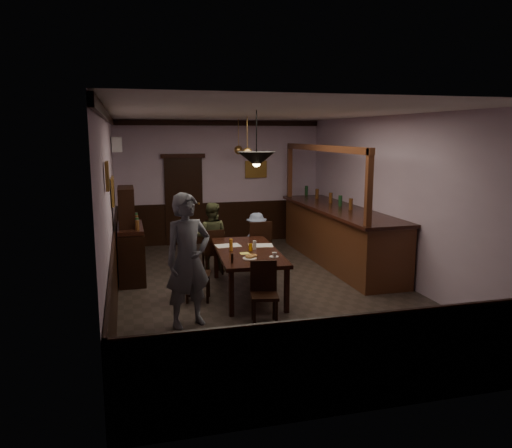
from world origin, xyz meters
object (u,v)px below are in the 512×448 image
object	(u,v)px
chair_far_left	(213,250)
pendant_brass_far	(238,150)
soda_can	(251,247)
chair_side	(193,270)
person_standing	(188,260)
pendant_brass_mid	(247,153)
chair_near	(264,289)
coffee_cup	(275,255)
dining_table	(247,254)
person_seated_right	(256,241)
sideboard	(130,243)
bar_counter	(339,234)
chair_far_right	(259,244)
pendant_iron	(256,159)
person_seated_left	(211,237)

from	to	relation	value
chair_far_left	pendant_brass_far	xyz separation A→B (m)	(0.98, 2.09, 1.82)
soda_can	chair_side	bearing A→B (deg)	-175.83
person_standing	pendant_brass_mid	xyz separation A→B (m)	(1.56, 2.90, 1.36)
chair_near	coffee_cup	size ratio (longest dim) A/B	11.01
dining_table	pendant_brass_far	xyz separation A→B (m)	(0.62, 3.40, 1.61)
chair_far_left	pendant_brass_far	distance (m)	2.94
pendant_brass_mid	person_seated_right	bearing A→B (deg)	-57.99
chair_side	pendant_brass_far	xyz separation A→B (m)	(1.56, 3.52, 1.79)
coffee_cup	soda_can	world-z (taller)	soda_can
person_seated_right	coffee_cup	xyz separation A→B (m)	(-0.27, -2.13, 0.24)
coffee_cup	chair_side	bearing A→B (deg)	162.03
chair_far_left	sideboard	xyz separation A→B (m)	(-1.54, 0.05, 0.21)
soda_can	bar_counter	bearing A→B (deg)	34.26
chair_far_right	pendant_brass_far	distance (m)	2.78
chair_near	person_standing	distance (m)	1.16
pendant_brass_far	bar_counter	bearing A→B (deg)	-48.35
person_standing	soda_can	world-z (taller)	person_standing
person_seated_right	pendant_brass_mid	xyz separation A→B (m)	(-0.13, 0.21, 1.73)
person_seated_right	pendant_brass_mid	bearing A→B (deg)	-61.40
chair_far_left	soda_can	distance (m)	1.45
person_seated_right	pendant_iron	xyz separation A→B (m)	(-0.61, -2.31, 1.73)
chair_side	coffee_cup	world-z (taller)	chair_side
pendant_brass_mid	sideboard	bearing A→B (deg)	-170.78
dining_table	pendant_brass_mid	world-z (taller)	pendant_brass_mid
chair_near	chair_side	world-z (taller)	chair_side
bar_counter	pendant_iron	size ratio (longest dim) A/B	5.37
sideboard	pendant_brass_mid	bearing A→B (deg)	9.22
person_standing	bar_counter	world-z (taller)	bar_counter
dining_table	chair_far_left	bearing A→B (deg)	105.13
dining_table	chair_far_right	world-z (taller)	chair_far_right
chair_far_left	bar_counter	world-z (taller)	bar_counter
pendant_brass_mid	chair_near	bearing A→B (deg)	-99.40
chair_far_left	pendant_iron	world-z (taller)	pendant_iron
chair_side	person_standing	size ratio (longest dim) A/B	0.49
chair_near	coffee_cup	distance (m)	0.86
chair_near	person_seated_left	distance (m)	2.92
person_standing	person_seated_right	size ratio (longest dim) A/B	1.67
soda_can	pendant_brass_far	bearing A→B (deg)	80.42
chair_far_right	chair_near	world-z (taller)	chair_far_right
chair_near	person_seated_right	size ratio (longest dim) A/B	0.78
chair_side	pendant_brass_far	size ratio (longest dim) A/B	1.14
chair_far_right	person_seated_left	world-z (taller)	person_seated_left
person_seated_right	pendant_iron	world-z (taller)	pendant_iron
soda_can	bar_counter	world-z (taller)	bar_counter
chair_side	chair_far_left	bearing A→B (deg)	-9.56
pendant_brass_mid	dining_table	bearing A→B (deg)	-103.75
chair_side	pendant_brass_far	world-z (taller)	pendant_brass_far
bar_counter	chair_far_left	bearing A→B (deg)	-175.91
person_standing	person_seated_left	world-z (taller)	person_standing
chair_side	bar_counter	bearing A→B (deg)	-50.88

